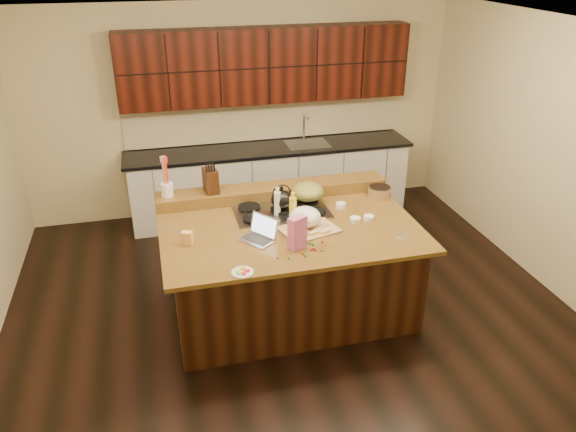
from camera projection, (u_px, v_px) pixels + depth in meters
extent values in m
cube|color=black|center=(289.00, 307.00, 5.67)|extent=(5.50, 5.00, 0.01)
cube|color=silver|center=(290.00, 27.00, 4.47)|extent=(5.50, 5.00, 0.01)
cube|color=beige|center=(241.00, 111.00, 7.25)|extent=(5.50, 0.01, 2.70)
cube|color=beige|center=(410.00, 367.00, 2.89)|extent=(5.50, 0.01, 2.70)
cube|color=beige|center=(553.00, 158.00, 5.68)|extent=(0.01, 5.00, 2.70)
cube|color=black|center=(289.00, 270.00, 5.47)|extent=(2.22, 1.42, 0.88)
cube|color=black|center=(289.00, 228.00, 5.27)|extent=(2.40, 1.60, 0.04)
cube|color=black|center=(273.00, 191.00, 5.84)|extent=(2.40, 0.30, 0.12)
cube|color=gray|center=(282.00, 212.00, 5.52)|extent=(0.92, 0.52, 0.02)
cylinder|color=black|center=(249.00, 208.00, 5.55)|extent=(0.22, 0.22, 0.03)
cylinder|color=black|center=(307.00, 201.00, 5.69)|extent=(0.22, 0.22, 0.03)
cylinder|color=black|center=(254.00, 219.00, 5.33)|extent=(0.22, 0.22, 0.03)
cylinder|color=black|center=(315.00, 212.00, 5.46)|extent=(0.22, 0.22, 0.03)
cylinder|color=black|center=(282.00, 210.00, 5.51)|extent=(0.22, 0.22, 0.03)
cube|color=silver|center=(271.00, 182.00, 7.42)|extent=(3.60, 0.62, 0.90)
cube|color=black|center=(270.00, 149.00, 7.21)|extent=(3.70, 0.66, 0.04)
cube|color=gray|center=(307.00, 144.00, 7.32)|extent=(0.55, 0.42, 0.01)
cylinder|color=gray|center=(304.00, 127.00, 7.39)|extent=(0.02, 0.02, 0.36)
cube|color=black|center=(266.00, 65.00, 6.89)|extent=(3.60, 0.34, 0.90)
cube|color=beige|center=(265.00, 121.00, 7.36)|extent=(3.60, 0.03, 0.50)
ellipsoid|color=black|center=(282.00, 200.00, 5.46)|extent=(0.25, 0.25, 0.19)
ellipsoid|color=olive|center=(308.00, 192.00, 5.64)|extent=(0.40, 0.40, 0.18)
cube|color=#B7B7BC|center=(257.00, 240.00, 5.00)|extent=(0.34, 0.36, 0.01)
cube|color=black|center=(257.00, 239.00, 4.99)|extent=(0.25, 0.27, 0.00)
cube|color=#B7B7BC|center=(264.00, 225.00, 5.02)|extent=(0.23, 0.28, 0.19)
cube|color=silver|center=(264.00, 226.00, 5.02)|extent=(0.20, 0.25, 0.16)
cylinder|color=yellow|center=(293.00, 211.00, 5.24)|extent=(0.09, 0.09, 0.27)
cylinder|color=silver|center=(277.00, 204.00, 5.40)|extent=(0.08, 0.08, 0.25)
cube|color=tan|center=(309.00, 230.00, 5.16)|extent=(0.58, 0.48, 0.02)
ellipsoid|color=white|center=(305.00, 217.00, 5.18)|extent=(0.29, 0.29, 0.18)
cube|color=#EDD872|center=(303.00, 234.00, 5.03)|extent=(0.11, 0.03, 0.03)
cube|color=#EDD872|center=(315.00, 233.00, 5.05)|extent=(0.11, 0.03, 0.03)
cube|color=#EDD872|center=(326.00, 231.00, 5.08)|extent=(0.11, 0.03, 0.03)
cylinder|color=gray|center=(321.00, 228.00, 5.17)|extent=(0.19, 0.08, 0.01)
cylinder|color=white|center=(355.00, 220.00, 5.33)|extent=(0.11, 0.11, 0.04)
cylinder|color=white|center=(369.00, 218.00, 5.36)|extent=(0.11, 0.11, 0.04)
cylinder|color=white|center=(341.00, 205.00, 5.62)|extent=(0.13, 0.13, 0.04)
cylinder|color=#996B3F|center=(379.00, 192.00, 5.85)|extent=(0.32, 0.32, 0.09)
cone|color=silver|center=(402.00, 232.00, 5.07)|extent=(0.09, 0.09, 0.07)
cube|color=#BE598C|center=(297.00, 233.00, 4.82)|extent=(0.18, 0.15, 0.30)
cylinder|color=white|center=(242.00, 272.00, 4.51)|extent=(0.19, 0.19, 0.01)
cube|color=#EBAA53|center=(187.00, 238.00, 4.91)|extent=(0.11, 0.09, 0.13)
cylinder|color=white|center=(167.00, 190.00, 5.55)|extent=(0.15, 0.15, 0.14)
cube|color=black|center=(211.00, 181.00, 5.62)|extent=(0.15, 0.21, 0.24)
ellipsoid|color=red|center=(322.00, 242.00, 4.96)|extent=(0.02, 0.02, 0.02)
ellipsoid|color=#198C26|center=(310.00, 243.00, 4.94)|extent=(0.02, 0.02, 0.02)
ellipsoid|color=red|center=(311.00, 250.00, 4.84)|extent=(0.02, 0.02, 0.02)
ellipsoid|color=#198C26|center=(306.00, 256.00, 4.75)|extent=(0.02, 0.02, 0.02)
ellipsoid|color=red|center=(278.00, 258.00, 4.71)|extent=(0.02, 0.02, 0.02)
ellipsoid|color=#198C26|center=(314.00, 248.00, 4.86)|extent=(0.02, 0.02, 0.02)
ellipsoid|color=red|center=(315.00, 250.00, 4.83)|extent=(0.02, 0.02, 0.02)
ellipsoid|color=#198C26|center=(322.00, 250.00, 4.82)|extent=(0.02, 0.02, 0.02)
ellipsoid|color=red|center=(314.00, 248.00, 4.86)|extent=(0.02, 0.02, 0.02)
ellipsoid|color=#198C26|center=(289.00, 258.00, 4.71)|extent=(0.02, 0.02, 0.02)
ellipsoid|color=red|center=(290.00, 247.00, 4.88)|extent=(0.02, 0.02, 0.02)
ellipsoid|color=#198C26|center=(313.00, 244.00, 4.92)|extent=(0.02, 0.02, 0.02)
ellipsoid|color=red|center=(303.00, 253.00, 4.78)|extent=(0.02, 0.02, 0.02)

